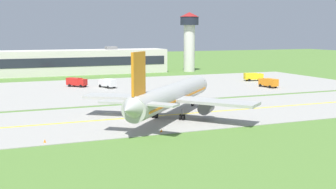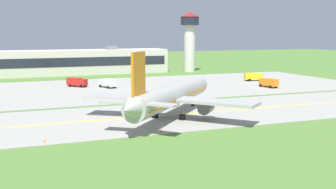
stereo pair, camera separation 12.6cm
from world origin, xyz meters
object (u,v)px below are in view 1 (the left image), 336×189
at_px(service_truck_baggage, 77,82).
at_px(service_truck_catering, 107,83).
at_px(service_truck_fuel, 253,76).
at_px(service_truck_pushback, 268,82).
at_px(airplane_lead, 171,96).
at_px(control_tower, 189,36).

xyz_separation_m(service_truck_baggage, service_truck_catering, (7.60, -5.46, 0.00)).
distance_m(service_truck_fuel, service_truck_pushback, 16.52).
xyz_separation_m(airplane_lead, service_truck_fuel, (47.48, 45.64, -2.60)).
distance_m(service_truck_baggage, service_truck_pushback, 54.39).
distance_m(airplane_lead, service_truck_catering, 46.35).
height_order(airplane_lead, service_truck_pushback, airplane_lead).
relative_size(airplane_lead, service_truck_catering, 5.07).
relative_size(service_truck_catering, control_tower, 0.27).
relative_size(service_truck_baggage, service_truck_pushback, 0.93).
xyz_separation_m(service_truck_fuel, service_truck_pushback, (-5.24, -15.67, 0.00)).
bearing_deg(service_truck_pushback, service_truck_fuel, 71.49).
xyz_separation_m(airplane_lead, control_tower, (43.17, 84.88, 10.04)).
bearing_deg(control_tower, service_truck_catering, -138.20).
distance_m(service_truck_baggage, control_tower, 61.94).
relative_size(airplane_lead, service_truck_pushback, 5.14).
relative_size(service_truck_catering, service_truck_pushback, 1.01).
distance_m(airplane_lead, service_truck_pushback, 51.86).
bearing_deg(control_tower, service_truck_baggage, -146.86).
bearing_deg(service_truck_pushback, airplane_lead, -144.64).
distance_m(service_truck_baggage, service_truck_fuel, 55.43).
bearing_deg(service_truck_pushback, control_tower, 89.04).
distance_m(airplane_lead, service_truck_baggage, 52.36).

